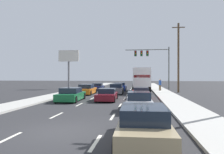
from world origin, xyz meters
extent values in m
plane|color=#2B2B2D|center=(0.00, 25.00, 0.00)|extent=(140.00, 140.00, 0.00)
cube|color=#B2AFA8|center=(6.51, 20.00, 0.07)|extent=(2.52, 80.00, 0.14)
cube|color=#B2AFA8|center=(-6.51, 20.00, 0.07)|extent=(2.52, 80.00, 0.14)
cube|color=silver|center=(-1.70, -1.34, 0.00)|extent=(0.14, 2.00, 0.01)
cube|color=silver|center=(-1.70, 3.66, 0.00)|extent=(0.14, 2.00, 0.01)
cube|color=silver|center=(-1.70, 8.66, 0.00)|extent=(0.14, 2.00, 0.01)
cube|color=silver|center=(-1.70, 13.66, 0.00)|extent=(0.14, 2.00, 0.01)
cube|color=silver|center=(-1.70, 18.66, 0.00)|extent=(0.14, 2.00, 0.01)
cube|color=silver|center=(-1.70, 23.66, 0.00)|extent=(0.14, 2.00, 0.01)
cube|color=silver|center=(-1.70, 28.66, 0.00)|extent=(0.14, 2.00, 0.01)
cube|color=silver|center=(-1.70, 33.66, 0.00)|extent=(0.14, 2.00, 0.01)
cube|color=silver|center=(-1.70, 38.66, 0.00)|extent=(0.14, 2.00, 0.01)
cube|color=silver|center=(-1.70, 43.66, 0.00)|extent=(0.14, 2.00, 0.01)
cube|color=silver|center=(-1.70, 48.66, 0.00)|extent=(0.14, 2.00, 0.01)
cube|color=silver|center=(-1.70, 53.66, 0.00)|extent=(0.14, 2.00, 0.01)
cube|color=silver|center=(1.70, -1.34, 0.00)|extent=(0.14, 2.00, 0.01)
cube|color=silver|center=(1.70, 3.66, 0.00)|extent=(0.14, 2.00, 0.01)
cube|color=silver|center=(1.70, 8.66, 0.00)|extent=(0.14, 2.00, 0.01)
cube|color=silver|center=(1.70, 13.66, 0.00)|extent=(0.14, 2.00, 0.01)
cube|color=silver|center=(1.70, 18.66, 0.00)|extent=(0.14, 2.00, 0.01)
cube|color=silver|center=(1.70, 23.66, 0.00)|extent=(0.14, 2.00, 0.01)
cube|color=silver|center=(1.70, 28.66, 0.00)|extent=(0.14, 2.00, 0.01)
cube|color=silver|center=(1.70, 33.66, 0.00)|extent=(0.14, 2.00, 0.01)
cube|color=silver|center=(1.70, 38.66, 0.00)|extent=(0.14, 2.00, 0.01)
cube|color=silver|center=(1.70, 43.66, 0.00)|extent=(0.14, 2.00, 0.01)
cube|color=silver|center=(1.70, 48.66, 0.00)|extent=(0.14, 2.00, 0.01)
cube|color=silver|center=(1.70, 53.66, 0.00)|extent=(0.14, 2.00, 0.01)
cube|color=#141E4C|center=(-3.62, 26.69, 0.44)|extent=(1.95, 4.40, 0.60)
cube|color=#192333|center=(-3.61, 26.46, 0.96)|extent=(1.64, 2.06, 0.44)
cylinder|color=black|center=(-4.52, 28.26, 0.32)|extent=(0.25, 0.65, 0.64)
cylinder|color=black|center=(-2.87, 28.33, 0.32)|extent=(0.25, 0.65, 0.64)
cylinder|color=black|center=(-4.37, 25.04, 0.32)|extent=(0.25, 0.65, 0.64)
cylinder|color=black|center=(-2.73, 25.11, 0.32)|extent=(0.25, 0.65, 0.64)
cube|color=orange|center=(-3.53, 18.77, 0.46)|extent=(1.84, 4.56, 0.64)
cube|color=#192333|center=(-3.53, 18.48, 1.04)|extent=(1.61, 2.05, 0.53)
cylinder|color=black|center=(-4.39, 20.48, 0.32)|extent=(0.23, 0.64, 0.64)
cylinder|color=black|center=(-2.70, 20.50, 0.32)|extent=(0.23, 0.64, 0.64)
cylinder|color=black|center=(-4.36, 17.03, 0.32)|extent=(0.23, 0.64, 0.64)
cylinder|color=black|center=(-2.67, 17.05, 0.32)|extent=(0.23, 0.64, 0.64)
cube|color=#196B38|center=(-3.21, 11.19, 0.45)|extent=(2.03, 4.65, 0.63)
cube|color=#192333|center=(-3.21, 11.10, 1.02)|extent=(1.72, 2.26, 0.50)
cylinder|color=black|center=(-4.15, 12.90, 0.32)|extent=(0.24, 0.65, 0.64)
cylinder|color=black|center=(-2.41, 12.96, 0.32)|extent=(0.24, 0.65, 0.64)
cylinder|color=black|center=(-4.02, 9.42, 0.32)|extent=(0.24, 0.65, 0.64)
cylinder|color=black|center=(-2.28, 9.48, 0.32)|extent=(0.24, 0.65, 0.64)
cube|color=#1E389E|center=(0.12, 26.60, 0.48)|extent=(1.87, 4.59, 0.69)
cube|color=#192333|center=(0.12, 26.59, 1.06)|extent=(1.63, 2.04, 0.46)
cylinder|color=black|center=(-0.75, 28.33, 0.32)|extent=(0.23, 0.64, 0.64)
cylinder|color=black|center=(0.95, 28.35, 0.32)|extent=(0.23, 0.64, 0.64)
cylinder|color=black|center=(-0.72, 24.86, 0.32)|extent=(0.23, 0.64, 0.64)
cylinder|color=black|center=(0.99, 24.88, 0.32)|extent=(0.23, 0.64, 0.64)
cube|color=slate|center=(0.20, 19.79, 0.48)|extent=(1.83, 4.09, 0.68)
cube|color=#192333|center=(0.21, 19.71, 1.09)|extent=(1.57, 1.77, 0.53)
cylinder|color=black|center=(-0.64, 21.25, 0.32)|extent=(0.23, 0.64, 0.64)
cylinder|color=black|center=(0.98, 21.29, 0.32)|extent=(0.23, 0.64, 0.64)
cylinder|color=black|center=(-0.57, 18.30, 0.32)|extent=(0.23, 0.64, 0.64)
cylinder|color=black|center=(1.05, 18.34, 0.32)|extent=(0.23, 0.64, 0.64)
cube|color=maroon|center=(0.12, 12.00, 0.42)|extent=(1.90, 4.48, 0.56)
cube|color=#192333|center=(0.12, 12.07, 0.94)|extent=(1.61, 1.96, 0.47)
cylinder|color=black|center=(-0.75, 13.64, 0.32)|extent=(0.24, 0.65, 0.64)
cylinder|color=black|center=(0.89, 13.69, 0.32)|extent=(0.24, 0.65, 0.64)
cylinder|color=black|center=(-0.64, 10.31, 0.32)|extent=(0.24, 0.65, 0.64)
cylinder|color=black|center=(1.00, 10.37, 0.32)|extent=(0.24, 0.65, 0.64)
cube|color=white|center=(3.50, 22.75, 2.21)|extent=(2.52, 6.35, 2.52)
cube|color=red|center=(3.57, 19.62, 2.34)|extent=(2.13, 0.09, 0.36)
cube|color=black|center=(3.40, 27.03, 1.39)|extent=(2.33, 2.34, 2.18)
cylinder|color=black|center=(2.26, 27.01, 0.48)|extent=(0.32, 0.97, 0.96)
cylinder|color=black|center=(4.53, 27.06, 0.48)|extent=(0.32, 0.97, 0.96)
cylinder|color=black|center=(2.39, 21.46, 0.48)|extent=(0.32, 0.97, 0.96)
cylinder|color=black|center=(4.66, 21.51, 0.48)|extent=(0.32, 0.97, 0.96)
cube|color=red|center=(3.39, 14.35, 0.44)|extent=(1.91, 4.29, 0.60)
cube|color=#192333|center=(3.40, 14.18, 0.96)|extent=(1.62, 2.16, 0.44)
cylinder|color=black|center=(2.52, 15.88, 0.32)|extent=(0.25, 0.65, 0.64)
cylinder|color=black|center=(4.13, 15.94, 0.32)|extent=(0.25, 0.65, 0.64)
cylinder|color=black|center=(2.64, 12.76, 0.32)|extent=(0.25, 0.65, 0.64)
cylinder|color=black|center=(4.26, 12.82, 0.32)|extent=(0.25, 0.65, 0.64)
cube|color=#B7BABF|center=(3.21, 6.32, 0.45)|extent=(1.83, 4.23, 0.62)
cube|color=#192333|center=(3.21, 6.20, 1.02)|extent=(1.56, 2.09, 0.53)
cylinder|color=black|center=(2.37, 7.84, 0.32)|extent=(0.24, 0.65, 0.64)
cylinder|color=black|center=(3.96, 7.88, 0.32)|extent=(0.24, 0.65, 0.64)
cylinder|color=black|center=(2.45, 4.75, 0.32)|extent=(0.24, 0.65, 0.64)
cylinder|color=black|center=(4.05, 4.80, 0.32)|extent=(0.24, 0.65, 0.64)
cube|color=tan|center=(3.39, -1.03, 0.46)|extent=(1.84, 4.52, 0.64)
cube|color=#192333|center=(3.39, -1.14, 1.04)|extent=(1.59, 2.32, 0.52)
cylinder|color=black|center=(2.54, 0.66, 0.32)|extent=(0.23, 0.64, 0.64)
cylinder|color=black|center=(4.19, 0.68, 0.32)|extent=(0.23, 0.64, 0.64)
cylinder|color=black|center=(2.59, -2.73, 0.32)|extent=(0.23, 0.64, 0.64)
cylinder|color=black|center=(4.24, -2.71, 0.32)|extent=(0.23, 0.64, 0.64)
cylinder|color=#595B56|center=(8.38, 30.46, 3.74)|extent=(0.20, 0.20, 7.48)
cylinder|color=#595B56|center=(4.55, 30.46, 7.04)|extent=(7.65, 0.14, 0.14)
cube|color=black|center=(4.65, 30.46, 6.39)|extent=(0.40, 0.56, 0.95)
sphere|color=red|center=(4.65, 30.15, 6.69)|extent=(0.20, 0.20, 0.20)
sphere|color=orange|center=(4.65, 30.15, 6.39)|extent=(0.20, 0.20, 0.20)
sphere|color=green|center=(4.65, 30.15, 6.09)|extent=(0.20, 0.20, 0.20)
cube|color=black|center=(3.60, 30.46, 6.39)|extent=(0.40, 0.56, 0.95)
sphere|color=red|center=(3.60, 30.15, 6.69)|extent=(0.20, 0.20, 0.20)
sphere|color=orange|center=(3.60, 30.15, 6.39)|extent=(0.20, 0.20, 0.20)
sphere|color=green|center=(3.60, 30.15, 6.09)|extent=(0.20, 0.20, 0.20)
cube|color=black|center=(2.54, 30.46, 6.39)|extent=(0.40, 0.56, 0.95)
sphere|color=red|center=(2.54, 30.15, 6.69)|extent=(0.20, 0.20, 0.20)
sphere|color=orange|center=(2.54, 30.15, 6.39)|extent=(0.20, 0.20, 0.20)
sphere|color=green|center=(2.54, 30.15, 6.09)|extent=(0.20, 0.20, 0.20)
cylinder|color=brown|center=(8.79, 23.38, 4.97)|extent=(0.28, 0.28, 9.94)
cube|color=brown|center=(8.79, 23.38, 9.34)|extent=(1.80, 0.12, 0.12)
cylinder|color=slate|center=(-9.90, 30.67, 2.54)|extent=(0.36, 0.36, 5.09)
cube|color=silver|center=(-9.90, 30.67, 6.13)|extent=(3.90, 0.20, 2.09)
cylinder|color=brown|center=(6.37, 25.20, 0.56)|extent=(0.32, 0.32, 0.84)
cylinder|color=#264CA5|center=(6.37, 25.20, 1.34)|extent=(0.38, 0.38, 0.73)
sphere|color=tan|center=(6.37, 25.20, 1.82)|extent=(0.23, 0.23, 0.23)
camera|label=1|loc=(3.25, -8.99, 2.38)|focal=35.16mm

